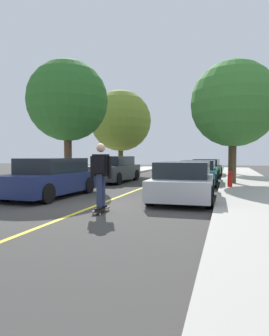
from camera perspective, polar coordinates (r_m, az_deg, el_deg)
The scene contains 14 objects.
ground at distance 8.97m, azimuth -7.74°, elevation -7.23°, with size 80.00×80.00×0.00m, color #3D3A38.
center_line at distance 12.67m, azimuth -0.10°, elevation -4.38°, with size 0.12×39.20×0.01m, color gold.
parked_car_left_nearest at distance 11.29m, azimuth -15.55°, elevation -1.82°, with size 1.93×4.19×1.40m.
parked_car_left_near at distance 16.95m, azimuth -3.96°, elevation -0.27°, with size 1.92×4.45×1.45m.
parked_car_right_nearest at distance 10.11m, azimuth 9.32°, elevation -2.48°, with size 2.02×4.06×1.29m.
parked_car_right_near at distance 15.84m, azimuth 12.15°, elevation -0.85°, with size 1.85×4.46×1.25m.
parked_car_right_far at distance 21.96m, azimuth 13.54°, elevation 0.05°, with size 2.06×4.23×1.24m.
street_tree_left_nearest at distance 15.92m, azimuth -12.59°, elevation 12.30°, with size 4.08×4.08×6.17m.
street_tree_left_near at distance 23.08m, azimuth -2.65°, elevation 8.93°, with size 4.60×4.60×6.30m.
street_tree_right_nearest at distance 15.76m, azimuth 18.34°, elevation 11.48°, with size 4.20×4.20×5.99m.
street_tree_right_near at distance 23.62m, azimuth 17.92°, elevation 8.43°, with size 3.15×3.15×5.50m.
fire_hydrant at distance 13.66m, azimuth 17.65°, elevation -1.97°, with size 0.20×0.20×0.70m.
skateboard at distance 7.97m, azimuth -6.37°, elevation -7.80°, with size 0.27×0.85×0.10m.
skateboarder at distance 7.82m, azimuth -6.49°, elevation -0.70°, with size 0.58×0.70×1.70m.
Camera 1 is at (3.72, -8.02, 1.49)m, focal length 32.15 mm.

